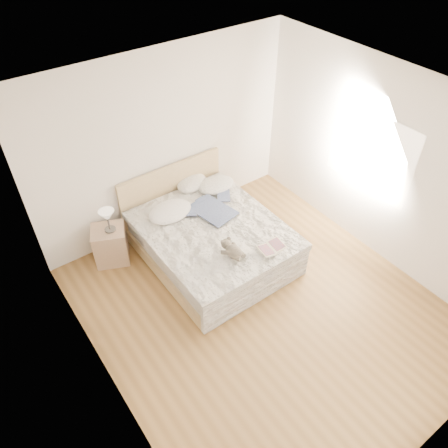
{
  "coord_description": "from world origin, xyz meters",
  "views": [
    {
      "loc": [
        -2.47,
        -2.54,
        4.54
      ],
      "look_at": [
        0.15,
        1.05,
        0.62
      ],
      "focal_mm": 35.0,
      "sensor_mm": 36.0,
      "label": 1
    }
  ],
  "objects": [
    {
      "name": "blouse",
      "position": [
        0.18,
        1.37,
        0.63
      ],
      "size": [
        0.8,
        0.83,
        0.03
      ],
      "primitive_type": null,
      "rotation": [
        0.0,
        0.0,
        0.18
      ],
      "color": "#374469",
      "rests_on": "bed"
    },
    {
      "name": "floor",
      "position": [
        0.0,
        0.0,
        0.0
      ],
      "size": [
        4.0,
        4.5,
        0.0
      ],
      "primitive_type": "cube",
      "color": "brown",
      "rests_on": "ground"
    },
    {
      "name": "teddy_bear",
      "position": [
        -0.11,
        0.48,
        0.65
      ],
      "size": [
        0.27,
        0.34,
        0.17
      ],
      "primitive_type": null,
      "rotation": [
        0.0,
        0.0,
        0.16
      ],
      "color": "#675D4F",
      "rests_on": "bed"
    },
    {
      "name": "pillow_middle",
      "position": [
        0.29,
        2.08,
        0.64
      ],
      "size": [
        0.62,
        0.53,
        0.16
      ],
      "primitive_type": "ellipsoid",
      "rotation": [
        0.0,
        0.0,
        0.34
      ],
      "color": "silver",
      "rests_on": "bed"
    },
    {
      "name": "table_lamp",
      "position": [
        -1.13,
        1.92,
        0.8
      ],
      "size": [
        0.22,
        0.22,
        0.33
      ],
      "color": "#46423D",
      "rests_on": "nightstand"
    },
    {
      "name": "ceiling",
      "position": [
        0.0,
        0.0,
        2.7
      ],
      "size": [
        4.0,
        4.5,
        0.0
      ],
      "primitive_type": "cube",
      "color": "white",
      "rests_on": "ground"
    },
    {
      "name": "photo_book",
      "position": [
        -0.41,
        1.59,
        0.63
      ],
      "size": [
        0.32,
        0.25,
        0.02
      ],
      "primitive_type": "cube",
      "rotation": [
        0.0,
        0.0,
        0.22
      ],
      "color": "white",
      "rests_on": "bed"
    },
    {
      "name": "pillow_right",
      "position": [
        0.56,
        1.82,
        0.64
      ],
      "size": [
        0.59,
        0.42,
        0.17
      ],
      "primitive_type": "ellipsoid",
      "rotation": [
        0.0,
        0.0,
        -0.03
      ],
      "color": "silver",
      "rests_on": "bed"
    },
    {
      "name": "wall_right",
      "position": [
        2.0,
        0.0,
        1.35
      ],
      "size": [
        0.02,
        4.5,
        2.7
      ],
      "primitive_type": "cube",
      "color": "white",
      "rests_on": "ground"
    },
    {
      "name": "wall_back",
      "position": [
        0.0,
        2.25,
        1.35
      ],
      "size": [
        4.0,
        0.02,
        2.7
      ],
      "primitive_type": "cube",
      "color": "white",
      "rests_on": "ground"
    },
    {
      "name": "bed",
      "position": [
        0.0,
        1.19,
        0.31
      ],
      "size": [
        1.72,
        2.14,
        1.0
      ],
      "color": "tan",
      "rests_on": "floor"
    },
    {
      "name": "nightstand",
      "position": [
        -1.17,
        1.94,
        0.28
      ],
      "size": [
        0.57,
        0.55,
        0.56
      ],
      "primitive_type": "cube",
      "rotation": [
        0.0,
        0.0,
        -0.42
      ],
      "color": "#9F8165",
      "rests_on": "floor"
    },
    {
      "name": "childrens_book",
      "position": [
        0.36,
        0.31,
        0.63
      ],
      "size": [
        0.38,
        0.28,
        0.02
      ],
      "primitive_type": "cube",
      "rotation": [
        0.0,
        0.0,
        -0.12
      ],
      "color": "#FDF2CF",
      "rests_on": "bed"
    },
    {
      "name": "pillow_left",
      "position": [
        -0.32,
        1.69,
        0.64
      ],
      "size": [
        0.67,
        0.49,
        0.19
      ],
      "primitive_type": "ellipsoid",
      "rotation": [
        0.0,
        0.0,
        0.06
      ],
      "color": "white",
      "rests_on": "bed"
    },
    {
      "name": "window",
      "position": [
        1.99,
        0.3,
        1.45
      ],
      "size": [
        0.02,
        1.3,
        1.1
      ],
      "primitive_type": "cube",
      "color": "white",
      "rests_on": "wall_right"
    },
    {
      "name": "wall_left",
      "position": [
        -2.0,
        0.0,
        1.35
      ],
      "size": [
        0.02,
        4.5,
        2.7
      ],
      "primitive_type": "cube",
      "color": "white",
      "rests_on": "ground"
    }
  ]
}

